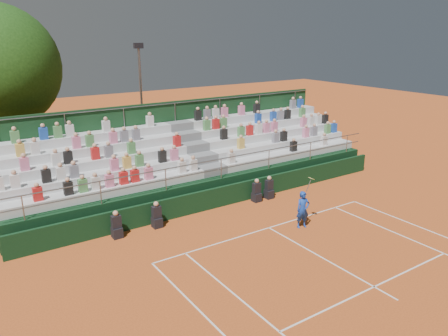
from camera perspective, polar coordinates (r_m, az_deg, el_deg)
ground at (r=19.10m, az=5.89°, el=-7.78°), size 90.00×90.00×0.00m
courtside_wall at (r=21.26m, az=0.45°, el=-3.55°), size 20.00×0.15×1.00m
line_officials at (r=20.15m, az=-2.43°, el=-4.84°), size 8.41×0.40×1.19m
grandstand at (r=23.67m, az=-3.97°, el=0.10°), size 20.00×5.20×4.40m
tennis_player at (r=19.05m, az=10.27°, el=-5.36°), size 0.87×0.53×2.22m
floodlight_mast at (r=29.69m, az=-10.80°, el=9.87°), size 0.60×0.25×7.42m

